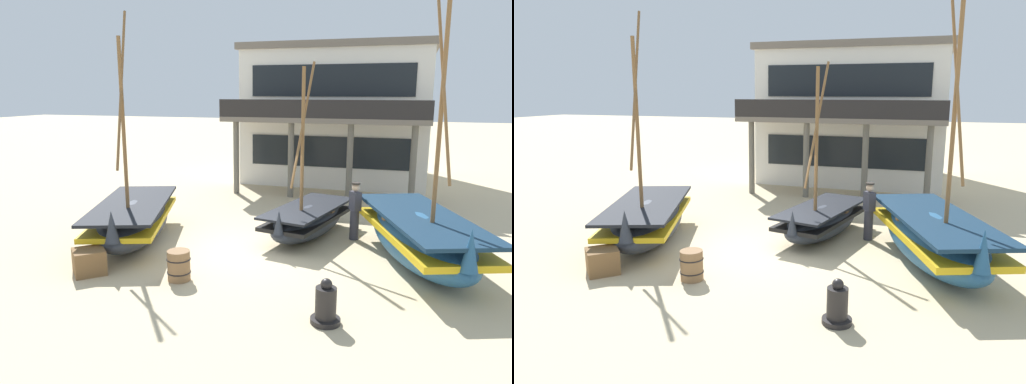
# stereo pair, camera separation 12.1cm
# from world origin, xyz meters

# --- Properties ---
(ground_plane) EXTENTS (120.00, 120.00, 0.00)m
(ground_plane) POSITION_xyz_m (0.00, 0.00, 0.00)
(ground_plane) COLOR #CCB78E
(fishing_boat_near_left) EXTENTS (3.41, 5.20, 6.35)m
(fishing_boat_near_left) POSITION_xyz_m (-3.31, -0.23, 0.63)
(fishing_boat_near_left) COLOR #2D333D
(fishing_boat_near_left) RESTS_ON ground
(fishing_boat_centre_large) EXTENTS (3.51, 5.46, 7.06)m
(fishing_boat_centre_large) POSITION_xyz_m (4.52, 0.27, 0.71)
(fishing_boat_centre_large) COLOR #23517A
(fishing_boat_centre_large) RESTS_ON ground
(fishing_boat_far_right) EXTENTS (2.26, 4.06, 5.05)m
(fishing_boat_far_right) POSITION_xyz_m (1.38, 1.71, 0.52)
(fishing_boat_far_right) COLOR #2D333D
(fishing_boat_far_right) RESTS_ON ground
(fisherman_by_hull) EXTENTS (0.39, 0.42, 1.68)m
(fisherman_by_hull) POSITION_xyz_m (2.72, 1.84, 0.83)
(fisherman_by_hull) COLOR #33333D
(fisherman_by_hull) RESTS_ON ground
(capstan_winch) EXTENTS (0.57, 0.57, 0.88)m
(capstan_winch) POSITION_xyz_m (2.85, -3.54, 0.35)
(capstan_winch) COLOR black
(capstan_winch) RESTS_ON ground
(wooden_barrel) EXTENTS (0.56, 0.56, 0.70)m
(wooden_barrel) POSITION_xyz_m (-0.70, -2.51, 0.35)
(wooden_barrel) COLOR olive
(wooden_barrel) RESTS_ON ground
(cargo_crate) EXTENTS (1.00, 1.00, 0.59)m
(cargo_crate) POSITION_xyz_m (-2.90, -2.81, 0.29)
(cargo_crate) COLOR brown
(cargo_crate) RESTS_ON ground
(harbor_building_main) EXTENTS (8.52, 8.56, 6.33)m
(harbor_building_main) POSITION_xyz_m (0.73, 11.78, 3.17)
(harbor_building_main) COLOR white
(harbor_building_main) RESTS_ON ground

